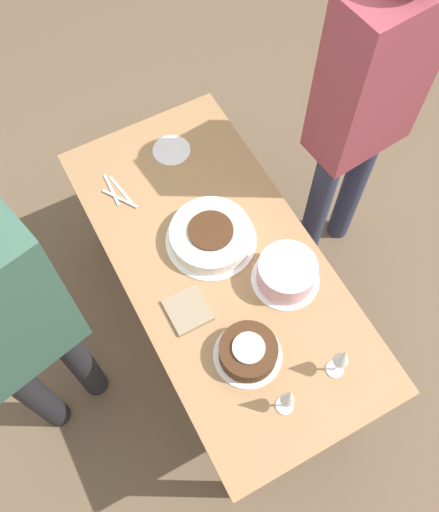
% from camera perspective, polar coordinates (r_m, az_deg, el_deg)
% --- Properties ---
extents(ground_plane, '(12.00, 12.00, 0.00)m').
position_cam_1_polar(ground_plane, '(2.90, 0.00, -6.96)').
color(ground_plane, brown).
extents(dining_table, '(1.58, 0.75, 0.72)m').
position_cam_1_polar(dining_table, '(2.34, 0.00, -1.84)').
color(dining_table, '#9E754C').
rests_on(dining_table, ground_plane).
extents(cake_center_white, '(0.37, 0.37, 0.09)m').
position_cam_1_polar(cake_center_white, '(2.25, -0.87, 2.05)').
color(cake_center_white, white).
rests_on(cake_center_white, dining_table).
extents(cake_front_chocolate, '(0.25, 0.25, 0.09)m').
position_cam_1_polar(cake_front_chocolate, '(2.06, 2.88, -9.55)').
color(cake_front_chocolate, white).
rests_on(cake_front_chocolate, dining_table).
extents(cake_back_decorated, '(0.26, 0.26, 0.12)m').
position_cam_1_polar(cake_back_decorated, '(2.17, 6.73, -1.70)').
color(cake_back_decorated, white).
rests_on(cake_back_decorated, dining_table).
extents(wine_glass_near, '(0.07, 0.07, 0.21)m').
position_cam_1_polar(wine_glass_near, '(1.99, 12.20, -9.89)').
color(wine_glass_near, silver).
rests_on(wine_glass_near, dining_table).
extents(wine_glass_far, '(0.06, 0.06, 0.20)m').
position_cam_1_polar(wine_glass_far, '(1.93, 6.93, -13.79)').
color(wine_glass_far, silver).
rests_on(wine_glass_far, dining_table).
extents(dessert_plate_left, '(0.17, 0.17, 0.01)m').
position_cam_1_polar(dessert_plate_left, '(2.53, -4.82, 10.48)').
color(dessert_plate_left, silver).
rests_on(dessert_plate_left, dining_table).
extents(fork_pile, '(0.22, 0.10, 0.01)m').
position_cam_1_polar(fork_pile, '(2.43, -10.16, 6.25)').
color(fork_pile, silver).
rests_on(fork_pile, dining_table).
extents(napkin_stack, '(0.16, 0.15, 0.02)m').
position_cam_1_polar(napkin_stack, '(2.15, -3.20, -5.42)').
color(napkin_stack, gray).
rests_on(napkin_stack, dining_table).
extents(person_cutting, '(0.31, 0.44, 1.66)m').
position_cam_1_polar(person_cutting, '(1.95, -20.30, -6.66)').
color(person_cutting, '#232328').
rests_on(person_cutting, ground_plane).
extents(person_watching, '(0.26, 0.42, 1.78)m').
position_cam_1_polar(person_watching, '(2.29, 14.53, 14.68)').
color(person_watching, '#2D334C').
rests_on(person_watching, ground_plane).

